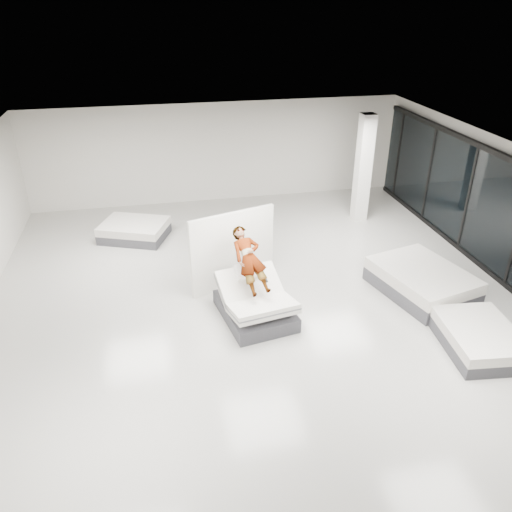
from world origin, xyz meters
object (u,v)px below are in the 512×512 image
divider_panel (233,251)px  flat_bed_right_far (422,281)px  flat_bed_left_far (134,230)px  hero_bed (255,304)px  remote (266,279)px  flat_bed_right_near (479,338)px  column (363,169)px  person (250,266)px

divider_panel → flat_bed_right_far: (4.22, -1.16, -0.65)m
flat_bed_right_far → flat_bed_left_far: size_ratio=1.21×
hero_bed → remote: 0.63m
hero_bed → divider_panel: (-0.25, 1.35, 0.62)m
flat_bed_right_near → divider_panel: bearing=142.6°
hero_bed → column: (4.20, 4.53, 1.27)m
flat_bed_right_far → flat_bed_right_near: (0.09, -2.14, -0.06)m
person → hero_bed: bearing=-90.0°
flat_bed_left_far → flat_bed_right_far: bearing=-33.6°
flat_bed_left_far → hero_bed: bearing=-60.5°
flat_bed_right_far → remote: bearing=-177.1°
remote → flat_bed_left_far: remote is taller
flat_bed_right_far → flat_bed_left_far: (-6.53, 4.34, -0.06)m
remote → flat_bed_left_far: (-2.78, 4.53, -0.67)m
hero_bed → remote: size_ratio=14.15×
person → flat_bed_right_far: bearing=-11.6°
hero_bed → flat_bed_right_far: (3.97, 0.19, -0.03)m
person → column: column is taller
person → column: 6.02m
remote → flat_bed_left_far: 5.36m
hero_bed → flat_bed_right_near: bearing=-25.6°
divider_panel → flat_bed_right_far: 4.42m
divider_panel → flat_bed_left_far: divider_panel is taller
flat_bed_right_far → flat_bed_right_near: flat_bed_right_far is taller
flat_bed_right_far → column: size_ratio=0.79×
hero_bed → flat_bed_left_far: (-2.56, 4.52, -0.09)m
hero_bed → flat_bed_left_far: size_ratio=0.94×
flat_bed_right_near → flat_bed_left_far: flat_bed_right_near is taller
divider_panel → column: (4.44, 3.18, 0.65)m
flat_bed_right_far → flat_bed_left_far: bearing=146.4°
remote → divider_panel: size_ratio=0.07×
person → flat_bed_right_far: 4.10m
flat_bed_right_near → flat_bed_left_far: bearing=135.6°
remote → flat_bed_left_far: bearing=111.6°
divider_panel → flat_bed_left_far: bearing=108.9°
column → hero_bed: bearing=-132.8°
hero_bed → flat_bed_right_far: bearing=2.7°
person → divider_panel: 1.07m
hero_bed → flat_bed_left_far: hero_bed is taller
person → column: bearing=34.9°
person → flat_bed_right_far: size_ratio=0.63×
hero_bed → flat_bed_right_far: size_ratio=0.78×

